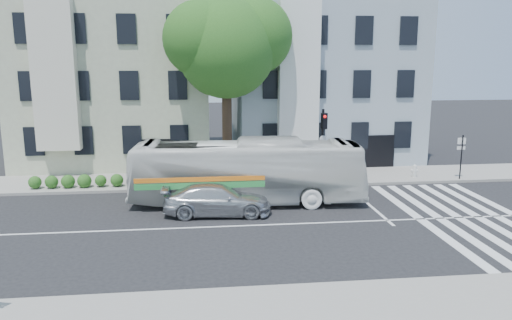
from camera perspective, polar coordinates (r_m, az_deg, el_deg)
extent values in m
plane|color=black|center=(21.28, -1.90, -7.55)|extent=(120.00, 120.00, 0.00)
cube|color=gray|center=(28.93, -3.20, -2.23)|extent=(80.00, 4.00, 0.15)
cube|color=#A7AA8E|center=(35.49, -15.49, 8.79)|extent=(12.00, 10.00, 11.00)
cube|color=#93A3AF|center=(36.12, 7.32, 9.15)|extent=(12.00, 10.00, 11.00)
cylinder|color=#2D2116|center=(28.92, -3.31, 2.87)|extent=(0.56, 0.56, 5.20)
sphere|color=#184014|center=(28.60, -3.43, 12.62)|extent=(5.60, 5.60, 5.60)
sphere|color=#184014|center=(29.15, -0.25, 14.00)|extent=(4.40, 4.40, 4.40)
sphere|color=#184014|center=(28.27, -6.32, 13.60)|extent=(4.20, 4.20, 4.20)
sphere|color=#184014|center=(29.89, -3.01, 15.84)|extent=(3.80, 3.80, 3.80)
sphere|color=#184014|center=(29.17, -4.67, 10.62)|extent=(3.40, 3.40, 3.40)
imported|color=silver|center=(24.18, -0.99, -1.32)|extent=(3.47, 11.47, 3.15)
imported|color=silver|center=(22.65, -4.47, -4.52)|extent=(2.30, 4.97, 1.41)
cylinder|color=black|center=(27.35, 7.58, 1.31)|extent=(0.14, 0.14, 4.29)
cube|color=black|center=(26.89, 7.80, 4.43)|extent=(0.34, 0.30, 0.87)
sphere|color=red|center=(26.73, 7.88, 4.94)|extent=(0.16, 0.16, 0.16)
cylinder|color=white|center=(27.13, 7.69, 2.32)|extent=(0.44, 0.16, 0.45)
cylinder|color=silver|center=(30.55, 17.65, -1.30)|extent=(0.24, 0.24, 0.60)
sphere|color=silver|center=(30.48, 17.69, -0.69)|extent=(0.22, 0.22, 0.22)
cylinder|color=silver|center=(30.53, 17.66, -1.15)|extent=(0.42, 0.20, 0.14)
cylinder|color=black|center=(30.71, 22.41, 0.30)|extent=(0.07, 0.07, 2.56)
cube|color=white|center=(30.65, 22.45, 2.03)|extent=(0.46, 0.09, 0.36)
cube|color=white|center=(30.71, 22.39, 1.27)|extent=(0.46, 0.09, 0.18)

